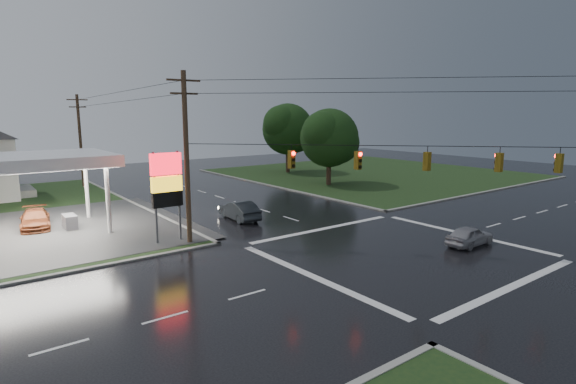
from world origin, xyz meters
TOP-DOWN VIEW (x-y plane):
  - ground at (0.00, 0.00)m, footprint 120.00×120.00m
  - grass_ne at (26.00, 26.00)m, footprint 36.00×36.00m
  - pylon_sign at (-10.50, 10.50)m, footprint 2.00×0.35m
  - utility_pole_nw at (-9.50, 9.50)m, footprint 2.20×0.32m
  - utility_pole_n at (-9.50, 38.00)m, footprint 2.20×0.32m
  - traffic_signals at (0.02, -0.02)m, footprint 26.87×26.87m
  - tree_ne_near at (14.14, 21.99)m, footprint 7.99×6.80m
  - tree_ne_far at (17.15, 33.99)m, footprint 8.46×7.20m
  - car_north at (-3.49, 13.25)m, footprint 1.92×4.72m
  - car_crossing at (4.64, -1.82)m, footprint 3.79×1.56m
  - car_pump at (-16.95, 19.93)m, footprint 2.61×5.03m

SIDE VIEW (x-z plane):
  - ground at x=0.00m, z-range 0.00..0.00m
  - grass_ne at x=26.00m, z-range 0.00..0.08m
  - car_crossing at x=4.64m, z-range 0.00..1.28m
  - car_pump at x=-16.95m, z-range 0.00..1.39m
  - car_north at x=-3.49m, z-range 0.00..1.52m
  - pylon_sign at x=-10.50m, z-range 1.01..7.01m
  - utility_pole_n at x=-9.50m, z-range 0.22..10.72m
  - tree_ne_near at x=14.14m, z-range 1.07..10.05m
  - utility_pole_nw at x=-9.50m, z-range 0.22..11.22m
  - tree_ne_far at x=17.15m, z-range 1.28..11.08m
  - traffic_signals at x=0.02m, z-range 5.75..7.22m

